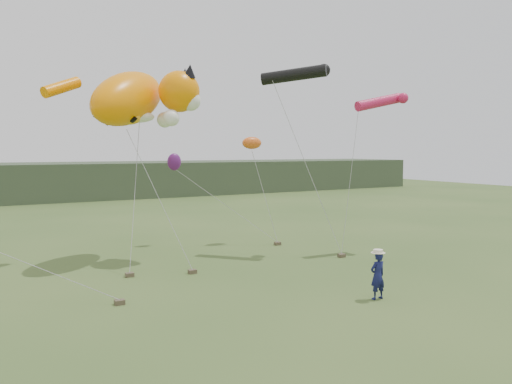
% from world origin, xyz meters
% --- Properties ---
extents(ground, '(120.00, 120.00, 0.00)m').
position_xyz_m(ground, '(0.00, 0.00, 0.00)').
color(ground, '#385123').
rests_on(ground, ground).
extents(headland, '(90.00, 13.00, 4.00)m').
position_xyz_m(headland, '(-3.11, 44.69, 1.92)').
color(headland, '#2D3D28').
rests_on(headland, ground).
extents(festival_attendant, '(0.65, 0.43, 1.76)m').
position_xyz_m(festival_attendant, '(1.45, -1.87, 0.88)').
color(festival_attendant, '#121746').
rests_on(festival_attendant, ground).
extents(sandbag_anchors, '(12.25, 6.95, 0.18)m').
position_xyz_m(sandbag_anchors, '(-1.37, 5.27, 0.09)').
color(sandbag_anchors, brown).
rests_on(sandbag_anchors, ground).
extents(cat_kite, '(7.27, 5.89, 3.96)m').
position_xyz_m(cat_kite, '(-4.02, 9.22, 8.06)').
color(cat_kite, '#FF8700').
rests_on(cat_kite, ground).
extents(fish_kite, '(2.41, 1.57, 1.17)m').
position_xyz_m(fish_kite, '(-5.27, 8.78, 7.07)').
color(fish_kite, '#FFAB18').
rests_on(fish_kite, ground).
extents(tube_kites, '(7.18, 4.22, 2.56)m').
position_xyz_m(tube_kites, '(5.37, 6.07, 8.96)').
color(tube_kites, black).
rests_on(tube_kites, ground).
extents(misc_kites, '(5.27, 2.23, 1.96)m').
position_xyz_m(misc_kites, '(1.33, 11.19, 5.44)').
color(misc_kites, orange).
rests_on(misc_kites, ground).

